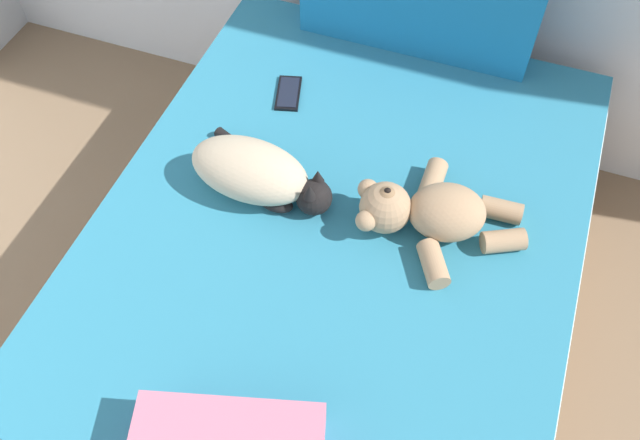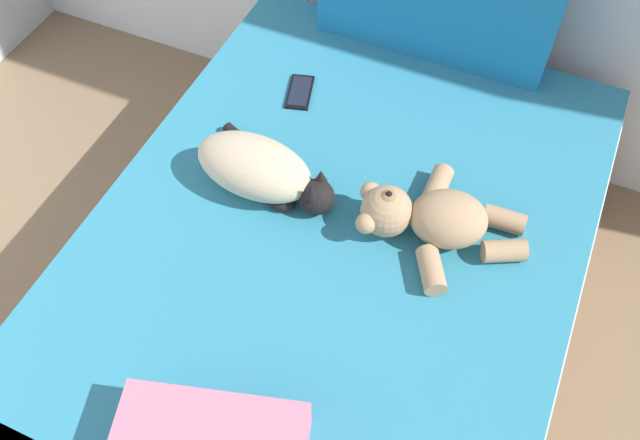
# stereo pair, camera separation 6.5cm
# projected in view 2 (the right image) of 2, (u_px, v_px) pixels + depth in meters

# --- Properties ---
(bed) EXTENTS (1.33, 2.01, 0.52)m
(bed) POSITION_uv_depth(u_px,v_px,m) (321.00, 309.00, 1.96)
(bed) COLOR olive
(bed) RESTS_ON ground_plane
(cat) EXTENTS (0.42, 0.26, 0.15)m
(cat) POSITION_uv_depth(u_px,v_px,m) (261.00, 170.00, 1.83)
(cat) COLOR #C6B293
(cat) RESTS_ON bed
(teddy_bear) EXTENTS (0.46, 0.39, 0.15)m
(teddy_bear) POSITION_uv_depth(u_px,v_px,m) (430.00, 218.00, 1.75)
(teddy_bear) COLOR tan
(teddy_bear) RESTS_ON bed
(cell_phone) EXTENTS (0.11, 0.16, 0.01)m
(cell_phone) POSITION_uv_depth(u_px,v_px,m) (300.00, 92.00, 2.10)
(cell_phone) COLOR black
(cell_phone) RESTS_ON bed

